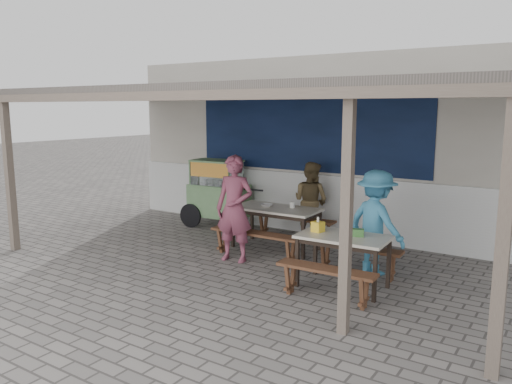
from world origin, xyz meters
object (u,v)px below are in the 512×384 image
object	(u,v)px
bench_right_street	(326,277)
patron_street_side	(234,209)
patron_right_table	(376,222)
condiment_jar	(292,205)
table_right	(343,241)
bench_left_wall	(294,222)
vendor_cart	(218,191)
patron_wall_side	(311,201)
donation_box	(358,233)
table_left	(276,212)
condiment_bowl	(267,205)
bench_left_street	(255,238)
bench_right_wall	(357,254)
tissue_box	(318,227)

from	to	relation	value
bench_right_street	patron_street_side	distance (m)	2.23
patron_right_table	condiment_jar	distance (m)	1.78
patron_street_side	patron_right_table	distance (m)	2.26
table_right	patron_right_table	xyz separation A→B (m)	(0.17, 0.82, 0.13)
bench_left_wall	vendor_cart	world-z (taller)	vendor_cart
patron_wall_side	donation_box	size ratio (longest dim) A/B	9.66
bench_left_wall	table_right	world-z (taller)	table_right
table_left	condiment_bowl	xyz separation A→B (m)	(-0.18, -0.02, 0.10)
condiment_bowl	vendor_cart	bearing A→B (deg)	155.62
table_left	bench_left_wall	distance (m)	0.77
bench_right_street	bench_left_street	bearing A→B (deg)	147.32
bench_right_wall	condiment_bowl	distance (m)	2.08
donation_box	condiment_bowl	world-z (taller)	donation_box
vendor_cart	patron_street_side	bearing A→B (deg)	-50.91
bench_right_wall	vendor_cart	world-z (taller)	vendor_cart
bench_left_street	donation_box	xyz separation A→B (m)	(1.97, -0.41, 0.46)
vendor_cart	tissue_box	bearing A→B (deg)	-35.27
donation_box	condiment_jar	xyz separation A→B (m)	(-1.73, 1.25, -0.00)
patron_right_table	condiment_bowl	xyz separation A→B (m)	(-2.14, 0.33, -0.02)
bench_right_street	donation_box	bearing A→B (deg)	74.04
bench_right_wall	bench_left_wall	bearing A→B (deg)	142.62
bench_left_street	condiment_jar	size ratio (longest dim) A/B	15.98
patron_street_side	condiment_jar	bearing A→B (deg)	58.83
bench_right_wall	table_right	bearing A→B (deg)	-90.00
patron_wall_side	bench_right_wall	bearing A→B (deg)	144.16
tissue_box	bench_left_street	bearing A→B (deg)	161.10
tissue_box	vendor_cart	bearing A→B (deg)	149.65
vendor_cart	patron_street_side	world-z (taller)	patron_street_side
table_right	bench_right_street	world-z (taller)	table_right
table_left	bench_right_street	world-z (taller)	table_left
table_left	tissue_box	distance (m)	1.83
bench_right_street	tissue_box	size ratio (longest dim) A/B	9.19
vendor_cart	condiment_bowl	distance (m)	1.86
table_right	patron_wall_side	xyz separation A→B (m)	(-1.58, 2.08, 0.08)
bench_right_street	bench_right_wall	bearing A→B (deg)	90.00
condiment_jar	table_right	bearing A→B (deg)	-40.33
donation_box	bench_left_wall	bearing A→B (deg)	138.13
bench_left_wall	condiment_jar	bearing A→B (deg)	-65.42
condiment_jar	patron_street_side	bearing A→B (deg)	-111.52
bench_left_wall	table_right	bearing A→B (deg)	-46.96
table_right	tissue_box	size ratio (longest dim) A/B	8.63
bench_left_wall	condiment_jar	xyz separation A→B (m)	(0.26, -0.54, 0.46)
patron_right_table	tissue_box	bearing A→B (deg)	78.86
table_right	condiment_bowl	distance (m)	2.29
bench_left_street	patron_street_side	xyz separation A→B (m)	(-0.21, -0.29, 0.53)
bench_left_street	vendor_cart	xyz separation A→B (m)	(-1.89, 1.44, 0.43)
table_left	tissue_box	size ratio (longest dim) A/B	10.65
bench_left_wall	patron_right_table	distance (m)	2.28
bench_left_street	vendor_cart	bearing A→B (deg)	141.36
bench_left_wall	patron_street_side	distance (m)	1.77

